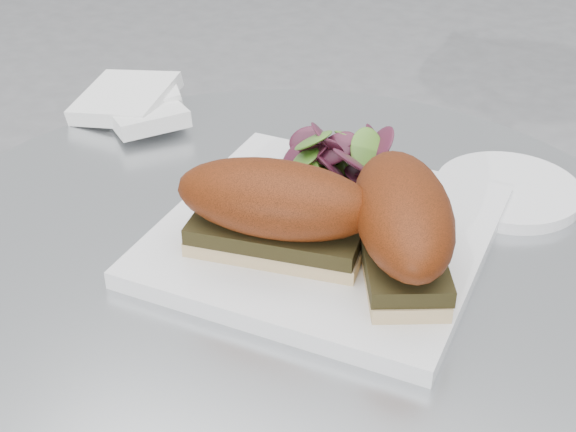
{
  "coord_description": "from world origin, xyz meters",
  "views": [
    {
      "loc": [
        0.22,
        -0.51,
        1.13
      ],
      "look_at": [
        0.0,
        0.01,
        0.77
      ],
      "focal_mm": 50.0,
      "sensor_mm": 36.0,
      "label": 1
    }
  ],
  "objects_px": {
    "sandwich_left": "(276,208)",
    "saucer": "(508,191)",
    "plate": "(325,234)",
    "sandwich_right": "(402,222)"
  },
  "relations": [
    {
      "from": "sandwich_left",
      "to": "saucer",
      "type": "bearing_deg",
      "value": 43.52
    },
    {
      "from": "plate",
      "to": "sandwich_left",
      "type": "bearing_deg",
      "value": -116.13
    },
    {
      "from": "plate",
      "to": "sandwich_left",
      "type": "relative_size",
      "value": 1.57
    },
    {
      "from": "sandwich_left",
      "to": "saucer",
      "type": "height_order",
      "value": "sandwich_left"
    },
    {
      "from": "plate",
      "to": "sandwich_right",
      "type": "relative_size",
      "value": 1.47
    },
    {
      "from": "sandwich_left",
      "to": "sandwich_right",
      "type": "relative_size",
      "value": 0.94
    },
    {
      "from": "saucer",
      "to": "plate",
      "type": "bearing_deg",
      "value": -133.85
    },
    {
      "from": "saucer",
      "to": "sandwich_left",
      "type": "bearing_deg",
      "value": -129.92
    },
    {
      "from": "sandwich_right",
      "to": "saucer",
      "type": "xyz_separation_m",
      "value": [
        0.06,
        0.17,
        -0.05
      ]
    },
    {
      "from": "plate",
      "to": "sandwich_right",
      "type": "distance_m",
      "value": 0.09
    }
  ]
}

